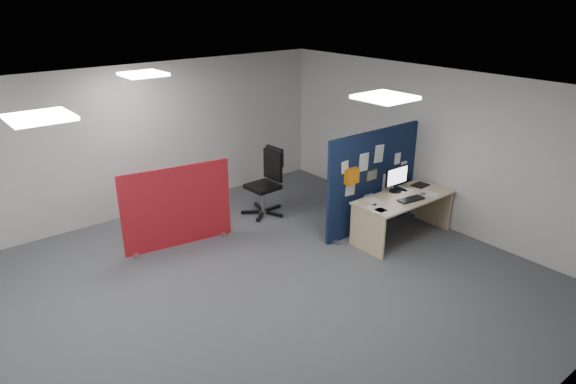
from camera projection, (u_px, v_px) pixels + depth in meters
floor at (209, 309)px, 6.67m from camera, size 9.00×9.00×0.00m
ceiling at (196, 103)px, 5.67m from camera, size 9.00×7.00×0.02m
wall_back at (99, 149)px, 8.70m from camera, size 9.00×0.02×2.70m
wall_front at (453, 372)px, 3.63m from camera, size 9.00×0.02×2.70m
wall_right at (433, 147)px, 8.79m from camera, size 0.02×7.00×2.70m
ceiling_lights at (193, 93)px, 6.36m from camera, size 4.10×4.10×0.04m
navy_divider at (373, 181)px, 8.64m from camera, size 2.11×0.30×1.74m
main_desk at (401, 205)px, 8.44m from camera, size 1.73×0.77×0.73m
monitor_main at (396, 178)px, 8.47m from camera, size 0.50×0.21×0.43m
keyboard at (411, 199)px, 8.20m from camera, size 0.47×0.24×0.02m
mouse at (423, 194)px, 8.42m from camera, size 0.11×0.08×0.03m
paper_tray at (420, 185)px, 8.81m from camera, size 0.30×0.24×0.01m
red_divider at (177, 207)px, 8.13m from camera, size 1.76×0.32×1.33m
office_chair at (268, 177)px, 9.33m from camera, size 0.77×0.80×1.20m
desk_papers at (395, 199)px, 8.26m from camera, size 1.41×0.79×0.00m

